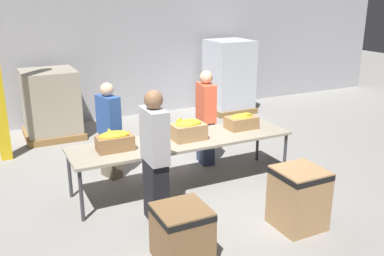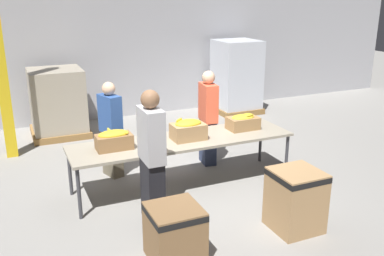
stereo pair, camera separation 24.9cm
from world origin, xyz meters
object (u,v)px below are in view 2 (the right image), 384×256
at_px(banana_box_1, 188,129).
at_px(donation_bin_1, 296,198).
at_px(sorting_table, 183,142).
at_px(pallet_stack_0, 58,103).
at_px(pallet_stack_1, 236,77).
at_px(volunteer_0, 208,118).
at_px(volunteer_1, 152,158).
at_px(banana_box_0, 114,140).
at_px(donation_bin_0, 175,231).
at_px(banana_box_2, 243,122).
at_px(volunteer_2, 111,130).

height_order(banana_box_1, donation_bin_1, banana_box_1).
xyz_separation_m(sorting_table, pallet_stack_0, (-1.38, 3.30, -0.04)).
distance_m(banana_box_1, donation_bin_1, 1.88).
bearing_deg(donation_bin_1, pallet_stack_1, 68.13).
relative_size(volunteer_0, pallet_stack_0, 1.18).
bearing_deg(volunteer_1, banana_box_0, 20.69).
height_order(banana_box_0, volunteer_0, volunteer_0).
height_order(pallet_stack_0, pallet_stack_1, pallet_stack_1).
height_order(banana_box_0, donation_bin_0, banana_box_0).
bearing_deg(donation_bin_1, volunteer_0, 91.05).
relative_size(sorting_table, donation_bin_0, 5.31).
bearing_deg(banana_box_2, banana_box_1, -174.56).
bearing_deg(pallet_stack_0, donation_bin_0, -83.51).
relative_size(banana_box_2, donation_bin_0, 0.77).
relative_size(banana_box_2, volunteer_1, 0.28).
xyz_separation_m(banana_box_2, pallet_stack_0, (-2.44, 3.23, -0.20)).
bearing_deg(pallet_stack_1, pallet_stack_0, -178.52).
bearing_deg(banana_box_2, donation_bin_0, -136.68).
height_order(sorting_table, volunteer_0, volunteer_0).
height_order(banana_box_0, pallet_stack_0, pallet_stack_0).
bearing_deg(banana_box_0, donation_bin_0, -82.83).
relative_size(banana_box_1, volunteer_2, 0.32).
xyz_separation_m(volunteer_0, donation_bin_0, (-1.56, -2.38, -0.46)).
bearing_deg(pallet_stack_1, volunteer_1, -130.58).
relative_size(sorting_table, volunteer_2, 2.19).
distance_m(pallet_stack_0, pallet_stack_1, 4.22).
xyz_separation_m(banana_box_2, volunteer_1, (-1.80, -0.84, -0.01)).
distance_m(sorting_table, donation_bin_0, 1.92).
bearing_deg(donation_bin_1, donation_bin_0, 180.00).
distance_m(volunteer_0, pallet_stack_0, 3.38).
height_order(banana_box_2, pallet_stack_0, pallet_stack_0).
relative_size(banana_box_2, pallet_stack_0, 0.35).
bearing_deg(pallet_stack_1, volunteer_2, -145.19).
relative_size(banana_box_1, donation_bin_0, 0.77).
bearing_deg(sorting_table, donation_bin_0, -115.61).
bearing_deg(volunteer_2, banana_box_0, -27.50).
xyz_separation_m(donation_bin_0, donation_bin_1, (1.60, 0.00, 0.07)).
relative_size(sorting_table, donation_bin_1, 4.33).
height_order(banana_box_1, volunteer_0, volunteer_0).
bearing_deg(pallet_stack_0, banana_box_0, -83.86).
relative_size(banana_box_2, pallet_stack_1, 0.28).
distance_m(volunteer_2, pallet_stack_0, 2.53).
height_order(banana_box_2, volunteer_2, volunteer_2).
bearing_deg(sorting_table, banana_box_0, 179.55).
distance_m(banana_box_0, banana_box_2, 2.09).
relative_size(sorting_table, banana_box_0, 6.75).
bearing_deg(volunteer_0, pallet_stack_1, 149.66).
height_order(donation_bin_1, pallet_stack_0, pallet_stack_0).
bearing_deg(pallet_stack_0, volunteer_1, -81.09).
height_order(volunteer_0, donation_bin_0, volunteer_0).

